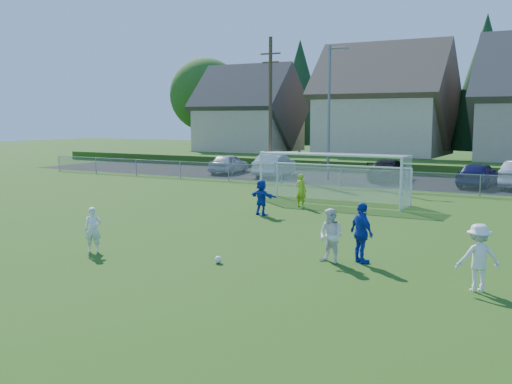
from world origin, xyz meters
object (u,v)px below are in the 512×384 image
at_px(soccer_ball, 218,260).
at_px(car_e, 479,175).
at_px(player_white_a, 93,230).
at_px(player_white_c, 478,258).
at_px(player_white_b, 331,236).
at_px(car_a, 229,164).
at_px(player_blue_b, 261,197).
at_px(soccer_goal, 335,170).
at_px(goalkeeper, 301,191).
at_px(car_b, 275,165).
at_px(player_blue_a, 362,233).
at_px(car_d, 389,170).

xyz_separation_m(soccer_ball, car_e, (3.36, 24.13, 0.65)).
height_order(player_white_a, player_white_c, player_white_c).
relative_size(soccer_ball, player_white_b, 0.14).
height_order(car_a, car_e, car_e).
bearing_deg(player_white_c, player_blue_b, -65.90).
bearing_deg(car_a, soccer_goal, 133.45).
distance_m(player_blue_b, goalkeeper, 2.94).
xyz_separation_m(soccer_ball, player_white_a, (-4.27, -0.68, 0.61)).
relative_size(player_white_c, car_e, 0.38).
relative_size(player_white_b, car_a, 0.37).
height_order(soccer_ball, soccer_goal, soccer_goal).
relative_size(soccer_ball, soccer_goal, 0.03).
bearing_deg(player_white_c, goalkeeper, -76.67).
xyz_separation_m(player_white_a, player_white_b, (7.11, 2.35, 0.09)).
height_order(player_white_b, player_white_c, player_white_c).
relative_size(player_white_a, car_b, 0.29).
relative_size(goalkeeper, soccer_goal, 0.22).
relative_size(player_blue_a, car_a, 0.41).
bearing_deg(player_blue_a, goalkeeper, -17.89).
bearing_deg(car_e, soccer_ball, 88.70).
bearing_deg(car_a, player_blue_b, 119.29).
bearing_deg(player_white_c, car_b, -82.12).
bearing_deg(goalkeeper, player_white_c, 144.69).
bearing_deg(player_white_c, player_blue_a, -50.67).
xyz_separation_m(goalkeeper, car_e, (5.93, 12.96, -0.04)).
relative_size(player_white_c, car_d, 0.34).
bearing_deg(player_white_b, goalkeeper, 135.24).
bearing_deg(player_white_a, goalkeeper, 47.48).
bearing_deg(soccer_ball, player_white_a, -170.98).
distance_m(player_white_a, car_d, 25.67).
distance_m(soccer_ball, player_white_c, 7.16).
bearing_deg(car_b, car_d, 178.82).
xyz_separation_m(player_white_a, soccer_goal, (2.45, 14.21, 0.91)).
bearing_deg(soccer_goal, player_white_c, -55.10).
relative_size(player_white_a, goalkeeper, 0.89).
xyz_separation_m(car_a, car_d, (12.36, 0.57, -0.02)).
relative_size(player_white_c, soccer_goal, 0.23).
bearing_deg(player_white_a, car_a, 78.52).
relative_size(player_blue_a, car_d, 0.36).
relative_size(car_a, car_e, 0.98).
bearing_deg(player_blue_b, player_white_c, 158.55).
height_order(car_b, soccer_goal, soccer_goal).
distance_m(soccer_ball, player_white_a, 4.37).
distance_m(player_blue_a, car_e, 22.02).
relative_size(player_white_b, player_blue_b, 1.04).
xyz_separation_m(car_d, soccer_goal, (0.68, -11.41, 0.91)).
relative_size(player_blue_a, goalkeeper, 1.12).
relative_size(player_white_c, car_b, 0.34).
bearing_deg(goalkeeper, player_white_b, 131.51).
bearing_deg(car_a, player_white_c, 126.10).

